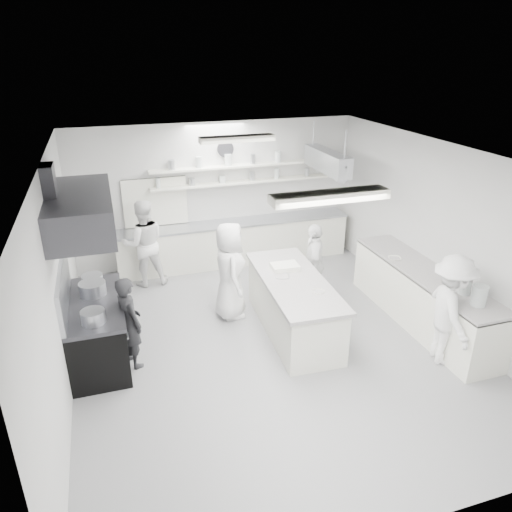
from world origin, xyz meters
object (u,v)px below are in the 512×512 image
object	(u,v)px
prep_island	(293,306)
cook_back	(144,243)
back_counter	(235,243)
right_counter	(422,298)
stove	(98,332)
cook_stove	(130,322)

from	to	relation	value
prep_island	cook_back	size ratio (longest dim) A/B	1.39
back_counter	right_counter	xyz separation A→B (m)	(2.35, -3.40, 0.01)
stove	cook_stove	size ratio (longest dim) A/B	1.26
stove	right_counter	bearing A→B (deg)	-6.52
prep_island	right_counter	bearing A→B (deg)	-8.82
back_counter	cook_back	world-z (taller)	cook_back
right_counter	cook_back	bearing A→B (deg)	145.69
stove	back_counter	bearing A→B (deg)	43.99
right_counter	cook_back	size ratio (longest dim) A/B	1.90
back_counter	prep_island	size ratio (longest dim) A/B	2.07
right_counter	cook_stove	bearing A→B (deg)	176.61
right_counter	stove	bearing A→B (deg)	173.48
cook_stove	prep_island	bearing A→B (deg)	-109.05
stove	cook_back	xyz separation A→B (m)	(0.95, 2.34, 0.42)
right_counter	prep_island	bearing A→B (deg)	168.52
cook_back	stove	bearing A→B (deg)	66.39
right_counter	cook_back	xyz separation A→B (m)	(-4.30, 2.94, 0.40)
prep_island	back_counter	bearing A→B (deg)	96.18
stove	cook_stove	distance (m)	0.62
stove	cook_back	world-z (taller)	cook_back
right_counter	cook_back	distance (m)	5.23
back_counter	cook_stove	xyz separation A→B (m)	(-2.44, -3.12, 0.25)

